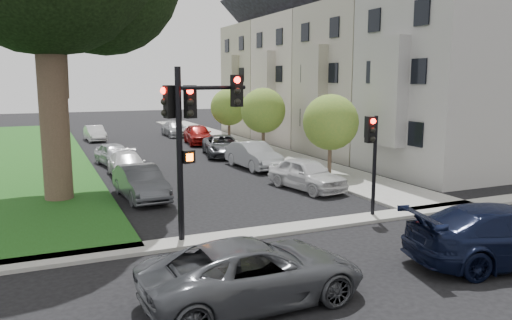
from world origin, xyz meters
name	(u,v)px	position (x,y,z in m)	size (l,w,h in m)	color
ground	(321,248)	(0.00, 0.00, 0.00)	(140.00, 140.00, 0.00)	black
grass_strip	(20,155)	(-9.00, 24.00, 0.06)	(8.00, 44.00, 0.12)	#20591C
sidewalk_right	(238,143)	(6.75, 24.00, 0.06)	(3.50, 44.00, 0.12)	gray
sidewalk_cross	(291,228)	(0.00, 2.00, 0.06)	(60.00, 1.00, 0.12)	gray
house_a	(448,45)	(12.45, 8.00, 6.93)	(7.70, 7.55, 15.97)	#979692
house_b	(364,52)	(12.45, 15.50, 6.93)	(7.70, 7.55, 15.97)	gray
house_c	(308,56)	(12.45, 23.00, 6.93)	(7.70, 7.55, 15.97)	#A29D96
house_d	(269,59)	(12.45, 30.50, 6.93)	(7.70, 7.55, 15.97)	gray
small_tree_a	(331,122)	(6.20, 9.50, 2.91)	(2.92, 2.92, 4.37)	#3F3627
small_tree_b	(263,111)	(6.20, 17.96, 3.03)	(3.04, 3.04, 4.56)	#3F3627
small_tree_c	(229,107)	(6.20, 24.55, 2.91)	(2.92, 2.92, 4.38)	#3F3627
traffic_signal_main	(192,123)	(-3.37, 2.24, 3.80)	(2.70, 0.81, 5.51)	black
traffic_signal_secondary	(372,147)	(3.43, 2.19, 2.67)	(0.49, 0.39, 3.82)	black
car_cross_near	(254,272)	(-3.38, -2.60, 0.74)	(2.45, 5.31, 1.48)	#3F4247
car_cross_far	(507,235)	(4.08, -3.21, 0.84)	(2.34, 5.75, 1.67)	black
car_parked_0	(307,174)	(3.62, 7.37, 0.74)	(1.75, 4.35, 1.48)	silver
car_parked_1	(253,155)	(3.58, 13.57, 0.76)	(1.62, 4.64, 1.53)	#999BA0
car_parked_2	(223,146)	(3.53, 18.70, 0.70)	(2.31, 5.01, 1.39)	#3F4247
car_parked_3	(198,134)	(3.83, 25.22, 0.79)	(1.87, 4.64, 1.58)	maroon
car_parked_4	(175,129)	(3.56, 31.45, 0.65)	(1.81, 4.45, 1.29)	#999BA0
car_parked_5	(141,182)	(-3.85, 8.65, 0.72)	(1.52, 4.37, 1.44)	#3F4247
car_parked_6	(127,165)	(-3.55, 13.89, 0.64)	(1.80, 4.42, 1.28)	silver
car_parked_7	(115,154)	(-3.69, 17.69, 0.68)	(1.60, 3.97, 1.35)	#999BA0
car_parked_9	(95,133)	(-3.46, 30.74, 0.64)	(1.35, 3.86, 1.27)	silver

